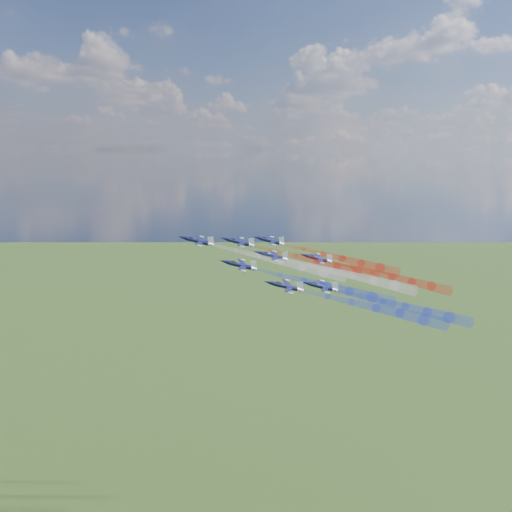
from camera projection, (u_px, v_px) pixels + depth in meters
jet_lead at (198, 241)px, 172.48m from camera, size 15.20×14.69×7.38m
trail_lead at (281, 261)px, 175.79m from camera, size 36.98×28.34×15.31m
jet_inner_left at (240, 265)px, 163.33m from camera, size 15.20×14.69×7.38m
trail_inner_left at (327, 286)px, 166.65m from camera, size 36.98×28.34×15.31m
jet_inner_right at (239, 242)px, 182.86m from camera, size 15.20×14.69×7.38m
trail_inner_right at (317, 261)px, 186.17m from camera, size 36.98×28.34×15.31m
jet_outer_left at (285, 286)px, 154.13m from camera, size 15.20×14.69×7.38m
trail_outer_left at (376, 308)px, 157.44m from camera, size 36.98×28.34×15.31m
jet_center_third at (272, 256)px, 175.35m from camera, size 15.20×14.69×7.38m
trail_center_third at (353, 276)px, 178.67m from camera, size 36.98×28.34×15.31m
jet_outer_right at (270, 241)px, 195.49m from camera, size 15.20×14.69×7.38m
trail_outer_right at (342, 259)px, 198.80m from camera, size 36.98×28.34×15.31m
jet_rear_left at (321, 287)px, 165.26m from camera, size 15.20×14.69×7.38m
trail_rear_left at (405, 307)px, 168.58m from camera, size 36.98×28.34×15.31m
jet_rear_right at (317, 258)px, 186.48m from camera, size 15.20×14.69×7.38m
trail_rear_right at (392, 277)px, 189.80m from camera, size 36.98×28.34×15.31m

